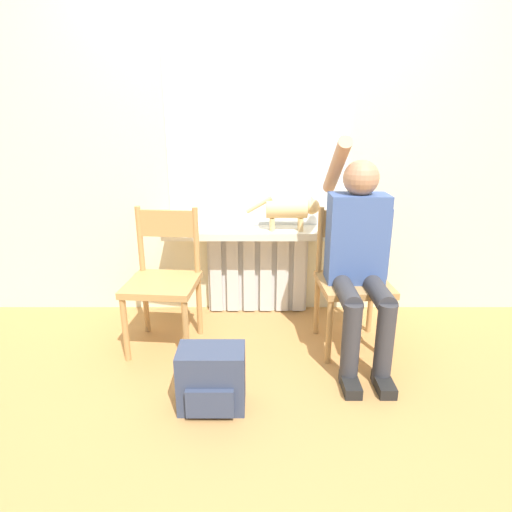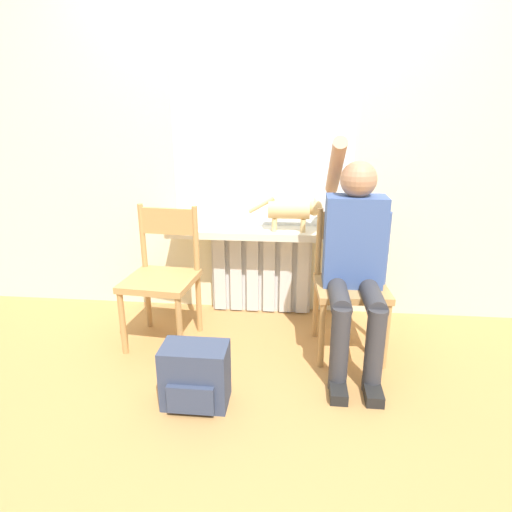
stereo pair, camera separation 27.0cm
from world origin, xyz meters
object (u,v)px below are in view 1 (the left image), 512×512
(chair_right, at_px, (350,278))
(cat, at_px, (289,209))
(chair_left, at_px, (162,278))
(person, at_px, (357,252))
(backpack, at_px, (210,379))

(chair_right, xyz_separation_m, cat, (-0.36, 0.38, 0.35))
(chair_left, bearing_deg, person, -0.44)
(chair_left, bearing_deg, chair_right, 5.06)
(backpack, bearing_deg, chair_left, 118.80)
(cat, bearing_deg, chair_left, -154.70)
(chair_left, distance_m, person, 1.19)
(cat, bearing_deg, person, -54.08)
(chair_right, distance_m, cat, 0.63)
(person, distance_m, cat, 0.63)
(chair_left, distance_m, backpack, 0.78)
(chair_right, relative_size, backpack, 2.62)
(chair_left, relative_size, chair_right, 1.00)
(chair_right, distance_m, person, 0.23)
(chair_right, height_order, cat, cat)
(chair_left, bearing_deg, cat, 30.35)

